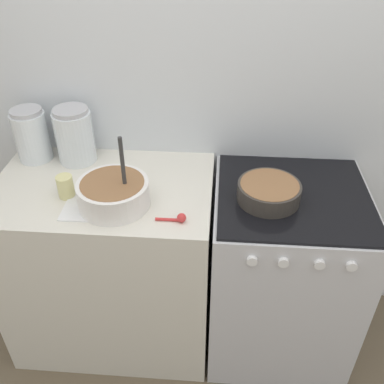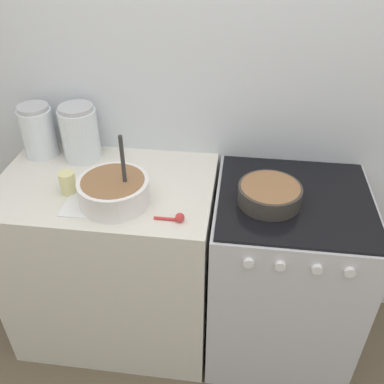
% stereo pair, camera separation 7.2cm
% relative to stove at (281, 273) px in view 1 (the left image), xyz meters
% --- Properties ---
extents(ground_plane, '(12.00, 12.00, 0.00)m').
position_rel_stove_xyz_m(ground_plane, '(-0.34, -0.31, -0.46)').
color(ground_plane, brown).
extents(wall_back, '(4.89, 0.05, 2.40)m').
position_rel_stove_xyz_m(wall_back, '(-0.34, 0.34, 0.74)').
color(wall_back, silver).
rests_on(wall_back, ground_plane).
extents(countertop_cabinet, '(0.95, 0.62, 0.92)m').
position_rel_stove_xyz_m(countertop_cabinet, '(-0.81, 0.00, 0.00)').
color(countertop_cabinet, silver).
rests_on(countertop_cabinet, ground_plane).
extents(stove, '(0.65, 0.64, 0.92)m').
position_rel_stove_xyz_m(stove, '(0.00, 0.00, 0.00)').
color(stove, silver).
rests_on(stove, ground_plane).
extents(mixing_bowl, '(0.28, 0.28, 0.31)m').
position_rel_stove_xyz_m(mixing_bowl, '(-0.73, -0.12, 0.52)').
color(mixing_bowl, white).
rests_on(mixing_bowl, countertop_cabinet).
extents(baking_pan, '(0.25, 0.25, 0.08)m').
position_rel_stove_xyz_m(baking_pan, '(-0.11, -0.04, 0.50)').
color(baking_pan, '#38332D').
rests_on(baking_pan, stove).
extents(storage_jar_left, '(0.15, 0.15, 0.25)m').
position_rel_stove_xyz_m(storage_jar_left, '(-1.17, 0.21, 0.57)').
color(storage_jar_left, silver).
rests_on(storage_jar_left, countertop_cabinet).
extents(storage_jar_middle, '(0.17, 0.17, 0.26)m').
position_rel_stove_xyz_m(storage_jar_middle, '(-0.97, 0.21, 0.57)').
color(storage_jar_middle, silver).
rests_on(storage_jar_middle, countertop_cabinet).
extents(tin_can, '(0.07, 0.07, 0.10)m').
position_rel_stove_xyz_m(tin_can, '(-0.93, -0.08, 0.51)').
color(tin_can, beige).
rests_on(tin_can, countertop_cabinet).
extents(recipe_page, '(0.22, 0.22, 0.01)m').
position_rel_stove_xyz_m(recipe_page, '(-0.82, -0.14, 0.47)').
color(recipe_page, white).
rests_on(recipe_page, countertop_cabinet).
extents(measuring_spoon, '(0.12, 0.04, 0.04)m').
position_rel_stove_xyz_m(measuring_spoon, '(-0.46, -0.21, 0.48)').
color(measuring_spoon, red).
rests_on(measuring_spoon, countertop_cabinet).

